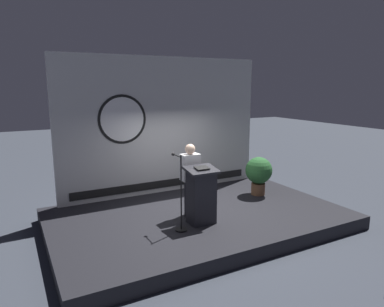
% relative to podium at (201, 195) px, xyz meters
% --- Properties ---
extents(ground_plane, '(40.00, 40.00, 0.00)m').
position_rel_podium_xyz_m(ground_plane, '(0.24, 0.55, -0.89)').
color(ground_plane, '#383D47').
extents(stage_platform, '(6.40, 4.00, 0.30)m').
position_rel_podium_xyz_m(stage_platform, '(0.24, 0.55, -0.74)').
color(stage_platform, black).
rests_on(stage_platform, ground).
extents(banner_display, '(5.54, 0.12, 3.54)m').
position_rel_podium_xyz_m(banner_display, '(0.22, 2.39, 1.17)').
color(banner_display, silver).
rests_on(banner_display, stage_platform).
extents(podium, '(0.64, 0.50, 1.21)m').
position_rel_podium_xyz_m(podium, '(0.00, 0.00, 0.00)').
color(podium, '#26262B').
rests_on(podium, stage_platform).
extents(speaker_person, '(0.40, 0.26, 1.60)m').
position_rel_podium_xyz_m(speaker_person, '(-0.00, 0.48, 0.22)').
color(speaker_person, black).
rests_on(speaker_person, stage_platform).
extents(microphone_stand, '(0.24, 0.50, 1.53)m').
position_rel_podium_xyz_m(microphone_stand, '(-0.54, -0.10, -0.06)').
color(microphone_stand, black).
rests_on(microphone_stand, stage_platform).
extents(potted_plant, '(0.69, 0.69, 1.00)m').
position_rel_podium_xyz_m(potted_plant, '(2.27, 0.95, 0.00)').
color(potted_plant, brown).
rests_on(potted_plant, stage_platform).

